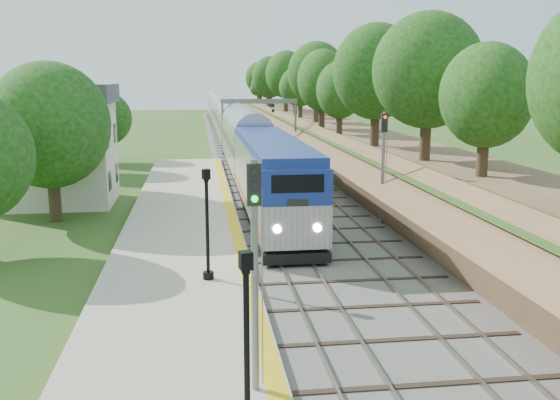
{
  "coord_description": "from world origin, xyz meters",
  "views": [
    {
      "loc": [
        -4.25,
        -13.08,
        8.36
      ],
      "look_at": [
        -0.5,
        15.18,
        2.8
      ],
      "focal_mm": 40.0,
      "sensor_mm": 36.0,
      "label": 1
    }
  ],
  "objects": [
    {
      "name": "yellow_stripe",
      "position": [
        -2.35,
        16.0,
        0.39
      ],
      "size": [
        0.55,
        68.0,
        0.01
      ],
      "primitive_type": "cube",
      "color": "gold",
      "rests_on": "platform"
    },
    {
      "name": "lamppost_mid",
      "position": [
        -3.29,
        -0.25,
        2.32
      ],
      "size": [
        0.43,
        0.43,
        4.35
      ],
      "color": "black",
      "rests_on": "platform"
    },
    {
      "name": "embankment",
      "position": [
        10.35,
        60.0,
        1.95
      ],
      "size": [
        10.64,
        170.0,
        11.7
      ],
      "color": "brown",
      "rests_on": "ground"
    },
    {
      "name": "lamppost_far",
      "position": [
        -3.95,
        11.27,
        2.39
      ],
      "size": [
        0.44,
        0.44,
        4.5
      ],
      "color": "black",
      "rests_on": "platform"
    },
    {
      "name": "platform",
      "position": [
        -5.2,
        16.0,
        0.19
      ],
      "size": [
        6.4,
        68.0,
        0.38
      ],
      "primitive_type": "cube",
      "color": "#A69A86",
      "rests_on": "ground"
    },
    {
      "name": "station_building",
      "position": [
        -14.0,
        30.0,
        4.09
      ],
      "size": [
        8.6,
        6.6,
        8.0
      ],
      "color": "silver",
      "rests_on": "ground"
    },
    {
      "name": "trees_behind_platform",
      "position": [
        -11.17,
        20.67,
        4.53
      ],
      "size": [
        7.82,
        53.32,
        7.21
      ],
      "color": "#332316",
      "rests_on": "ground"
    },
    {
      "name": "signal_farside",
      "position": [
        6.2,
        21.04,
        4.04
      ],
      "size": [
        0.35,
        0.28,
        6.42
      ],
      "color": "slate",
      "rests_on": "ground"
    },
    {
      "name": "train",
      "position": [
        0.0,
        75.55,
        2.38
      ],
      "size": [
        3.17,
        127.07,
        4.66
      ],
      "color": "black",
      "rests_on": "trackbed"
    },
    {
      "name": "signal_gantry",
      "position": [
        2.47,
        54.99,
        4.82
      ],
      "size": [
        8.4,
        0.38,
        6.2
      ],
      "color": "slate",
      "rests_on": "ground"
    },
    {
      "name": "trackbed",
      "position": [
        2.0,
        60.0,
        0.07
      ],
      "size": [
        9.5,
        170.0,
        0.28
      ],
      "color": "#4C4944",
      "rests_on": "ground"
    },
    {
      "name": "signal_platform",
      "position": [
        -2.9,
        1.92,
        4.11
      ],
      "size": [
        0.36,
        0.28,
        6.06
      ],
      "color": "slate",
      "rests_on": "platform"
    }
  ]
}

